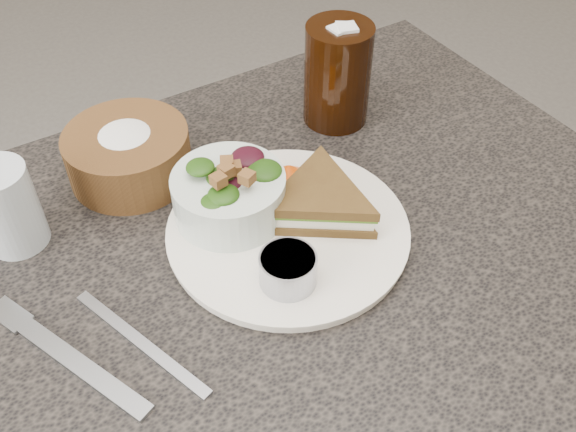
% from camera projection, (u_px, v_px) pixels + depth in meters
% --- Properties ---
extents(dining_table, '(1.00, 0.70, 0.75)m').
position_uv_depth(dining_table, '(261.00, 428.00, 0.97)').
color(dining_table, black).
rests_on(dining_table, floor).
extents(dinner_plate, '(0.28, 0.28, 0.01)m').
position_uv_depth(dinner_plate, '(288.00, 231.00, 0.74)').
color(dinner_plate, white).
rests_on(dinner_plate, dining_table).
extents(sandwich, '(0.21, 0.21, 0.04)m').
position_uv_depth(sandwich, '(319.00, 201.00, 0.74)').
color(sandwich, '#493416').
rests_on(sandwich, dinner_plate).
extents(salad_bowl, '(0.14, 0.14, 0.08)m').
position_uv_depth(salad_bowl, '(229.00, 189.00, 0.73)').
color(salad_bowl, silver).
rests_on(salad_bowl, dinner_plate).
extents(dressing_ramekin, '(0.08, 0.08, 0.04)m').
position_uv_depth(dressing_ramekin, '(288.00, 270.00, 0.67)').
color(dressing_ramekin, '#9C9FAB').
rests_on(dressing_ramekin, dinner_plate).
extents(orange_wedge, '(0.09, 0.09, 0.03)m').
position_uv_depth(orange_wedge, '(289.00, 174.00, 0.78)').
color(orange_wedge, '#ED4E07').
rests_on(orange_wedge, dinner_plate).
extents(fork, '(0.09, 0.19, 0.01)m').
position_uv_depth(fork, '(74.00, 362.00, 0.62)').
color(fork, '#979BA3').
rests_on(fork, dining_table).
extents(knife, '(0.07, 0.18, 0.00)m').
position_uv_depth(knife, '(141.00, 342.00, 0.64)').
color(knife, '#A5A8B3').
rests_on(knife, dining_table).
extents(bread_basket, '(0.20, 0.20, 0.09)m').
position_uv_depth(bread_basket, '(127.00, 147.00, 0.79)').
color(bread_basket, brown).
rests_on(bread_basket, dining_table).
extents(cola_glass, '(0.11, 0.11, 0.15)m').
position_uv_depth(cola_glass, '(338.00, 71.00, 0.85)').
color(cola_glass, black).
rests_on(cola_glass, dining_table).
extents(water_glass, '(0.07, 0.07, 0.10)m').
position_uv_depth(water_glass, '(7.00, 207.00, 0.70)').
color(water_glass, silver).
rests_on(water_glass, dining_table).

